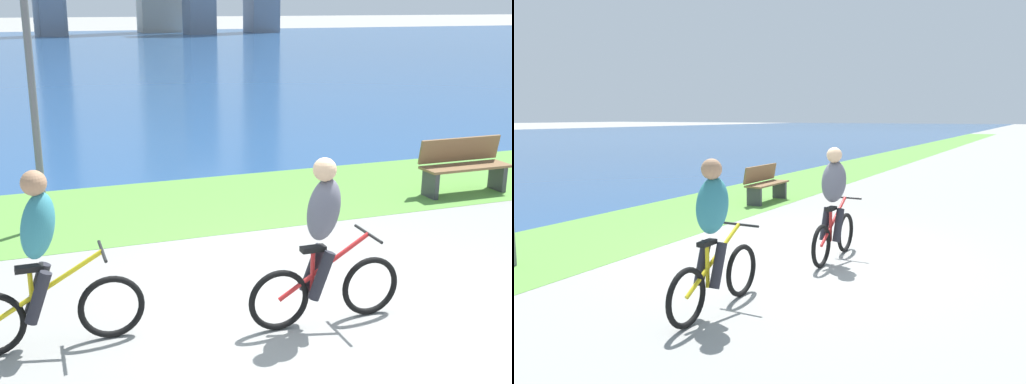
# 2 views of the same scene
# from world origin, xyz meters

# --- Properties ---
(ground_plane) EXTENTS (300.00, 300.00, 0.00)m
(ground_plane) POSITION_xyz_m (0.00, 0.00, 0.00)
(ground_plane) COLOR gray
(grass_strip_bayside) EXTENTS (120.00, 2.98, 0.01)m
(grass_strip_bayside) POSITION_xyz_m (0.00, 3.68, 0.00)
(grass_strip_bayside) COLOR #59933D
(grass_strip_bayside) RESTS_ON ground
(cyclist_lead) EXTENTS (1.58, 0.52, 1.65)m
(cyclist_lead) POSITION_xyz_m (0.00, -0.53, 0.83)
(cyclist_lead) COLOR black
(cyclist_lead) RESTS_ON ground
(cyclist_trailing) EXTENTS (1.66, 0.52, 1.65)m
(cyclist_trailing) POSITION_xyz_m (-2.52, -0.16, 0.83)
(cyclist_trailing) COLOR black
(cyclist_trailing) RESTS_ON ground
(bench_near_path) EXTENTS (1.50, 0.47, 0.90)m
(bench_near_path) POSITION_xyz_m (4.10, 2.84, 0.45)
(bench_near_path) COLOR brown
(bench_near_path) RESTS_ON ground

